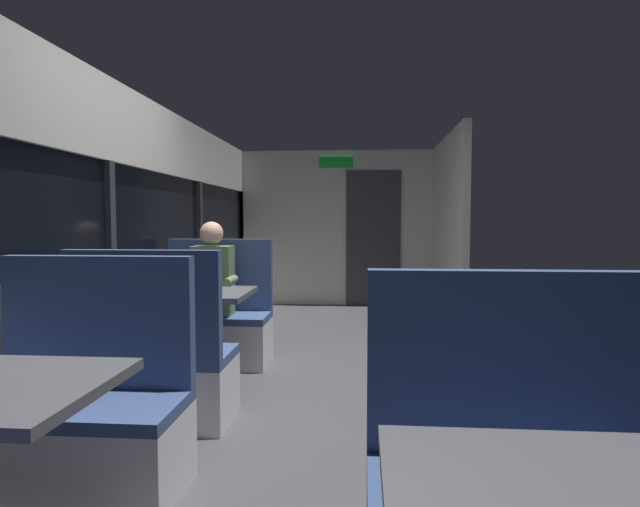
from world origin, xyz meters
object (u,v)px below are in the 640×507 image
(bench_mid_window_facing_end, at_px, (154,371))
(bench_mid_window_facing_entry, at_px, (216,327))
(bench_near_window_facing_entry, at_px, (83,423))
(coffee_cup_primary, at_px, (185,286))
(dining_table_mid_window, at_px, (190,304))
(seated_passenger, at_px, (214,305))

(bench_mid_window_facing_end, relative_size, bench_mid_window_facing_entry, 1.00)
(bench_near_window_facing_entry, height_order, bench_mid_window_facing_end, same)
(bench_mid_window_facing_entry, relative_size, coffee_cup_primary, 12.22)
(dining_table_mid_window, distance_m, bench_mid_window_facing_entry, 0.77)
(bench_near_window_facing_entry, height_order, coffee_cup_primary, bench_near_window_facing_entry)
(dining_table_mid_window, bearing_deg, bench_mid_window_facing_end, -90.00)
(bench_near_window_facing_entry, distance_m, dining_table_mid_window, 1.58)
(coffee_cup_primary, bearing_deg, dining_table_mid_window, 69.23)
(bench_near_window_facing_entry, xyz_separation_m, bench_mid_window_facing_end, (0.00, 0.85, 0.00))
(bench_mid_window_facing_end, height_order, coffee_cup_primary, bench_mid_window_facing_end)
(bench_near_window_facing_entry, height_order, dining_table_mid_window, bench_near_window_facing_entry)
(bench_mid_window_facing_end, bearing_deg, bench_near_window_facing_entry, -90.00)
(bench_near_window_facing_entry, relative_size, dining_table_mid_window, 1.22)
(bench_near_window_facing_entry, distance_m, seated_passenger, 2.18)
(bench_mid_window_facing_end, xyz_separation_m, coffee_cup_primary, (-0.02, 0.65, 0.46))
(bench_mid_window_facing_end, bearing_deg, dining_table_mid_window, 90.00)
(bench_near_window_facing_entry, xyz_separation_m, seated_passenger, (0.00, 2.17, 0.21))
(bench_mid_window_facing_entry, bearing_deg, bench_mid_window_facing_end, -90.00)
(bench_near_window_facing_entry, xyz_separation_m, dining_table_mid_window, (0.00, 1.55, 0.31))
(seated_passenger, distance_m, coffee_cup_primary, 0.72)
(bench_mid_window_facing_entry, xyz_separation_m, coffee_cup_primary, (-0.02, -0.74, 0.46))
(bench_mid_window_facing_end, height_order, bench_mid_window_facing_entry, same)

